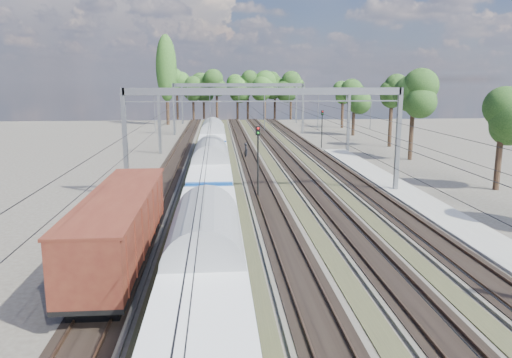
{
  "coord_description": "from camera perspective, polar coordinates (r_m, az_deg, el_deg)",
  "views": [
    {
      "loc": [
        -3.95,
        -11.42,
        9.67
      ],
      "look_at": [
        -1.27,
        22.8,
        2.8
      ],
      "focal_mm": 35.0,
      "sensor_mm": 36.0,
      "label": 1
    }
  ],
  "objects": [
    {
      "name": "poplar",
      "position": [
        109.95,
        -10.22,
        12.3
      ],
      "size": [
        4.4,
        4.4,
        19.04
      ],
      "color": "black",
      "rests_on": "ground"
    },
    {
      "name": "freight_boxcar",
      "position": [
        26.78,
        -15.23,
        -5.04
      ],
      "size": [
        3.05,
        14.71,
        3.79
      ],
      "color": "black",
      "rests_on": "ground"
    },
    {
      "name": "catenary",
      "position": [
        64.33,
        -0.66,
        8.41
      ],
      "size": [
        25.65,
        130.0,
        9.0
      ],
      "color": "slate",
      "rests_on": "ground"
    },
    {
      "name": "signal_far",
      "position": [
        72.15,
        7.56,
        6.22
      ],
      "size": [
        0.38,
        0.35,
        5.34
      ],
      "rotation": [
        0.0,
        0.0,
        -0.37
      ],
      "color": "black",
      "rests_on": "ground"
    },
    {
      "name": "platform",
      "position": [
        36.5,
        21.7,
        -4.63
      ],
      "size": [
        3.0,
        70.0,
        0.3
      ],
      "primitive_type": "cube",
      "color": "gray",
      "rests_on": "ground"
    },
    {
      "name": "emu_train",
      "position": [
        41.82,
        -5.17,
        1.65
      ],
      "size": [
        3.12,
        65.87,
        4.56
      ],
      "color": "black",
      "rests_on": "ground"
    },
    {
      "name": "tree_belt",
      "position": [
        105.66,
        2.03,
        10.39
      ],
      "size": [
        38.26,
        100.72,
        12.05
      ],
      "color": "black",
      "rests_on": "ground"
    },
    {
      "name": "worker",
      "position": [
        61.9,
        -1.15,
        3.25
      ],
      "size": [
        0.58,
        0.78,
        1.96
      ],
      "primitive_type": "imported",
      "rotation": [
        0.0,
        0.0,
        1.74
      ],
      "color": "black",
      "rests_on": "ground"
    },
    {
      "name": "track_bed",
      "position": [
        57.36,
        -0.46,
        1.72
      ],
      "size": [
        21.0,
        130.0,
        0.34
      ],
      "color": "#47423A",
      "rests_on": "ground"
    },
    {
      "name": "signal_near",
      "position": [
        40.46,
        0.23,
        2.96
      ],
      "size": [
        0.41,
        0.38,
        5.98
      ],
      "rotation": [
        0.0,
        0.0,
        -0.24
      ],
      "color": "black",
      "rests_on": "ground"
    }
  ]
}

